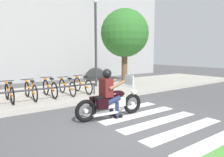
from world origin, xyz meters
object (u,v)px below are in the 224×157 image
at_px(bike_rack, 45,89).
at_px(bicycle_4, 67,87).
at_px(bicycle_2, 31,90).
at_px(motorcycle, 111,102).
at_px(street_lamp, 96,35).
at_px(tree_near_rack, 125,33).
at_px(bicycle_5, 83,85).
at_px(rider, 109,90).
at_px(bicycle_3, 50,88).
at_px(bicycle_1, 9,93).

bearing_deg(bike_rack, bicycle_4, 26.75).
bearing_deg(bicycle_2, motorcycle, -66.71).
bearing_deg(street_lamp, bicycle_4, -150.67).
bearing_deg(street_lamp, motorcycle, -117.15).
bearing_deg(tree_near_rack, bicycle_5, -156.36).
height_order(rider, bicycle_5, rider).
relative_size(bike_rack, tree_near_rack, 0.95).
distance_m(bicycle_4, bicycle_5, 0.73).
xyz_separation_m(bike_rack, tree_near_rack, (5.58, 2.19, 2.48)).
relative_size(bicycle_4, tree_near_rack, 0.37).
bearing_deg(motorcycle, bicycle_4, 88.56).
height_order(rider, bicycle_2, rider).
height_order(bicycle_3, bicycle_5, bicycle_3).
relative_size(bicycle_2, bicycle_4, 1.02).
bearing_deg(bicycle_4, street_lamp, 29.33).
xyz_separation_m(bicycle_5, tree_near_rack, (3.74, 1.64, 2.55)).
bearing_deg(rider, bicycle_3, 100.16).
height_order(rider, bicycle_4, rider).
bearing_deg(bicycle_2, bicycle_5, -0.01).
relative_size(motorcycle, bicycle_3, 1.37).
bearing_deg(rider, street_lamp, 62.02).
bearing_deg(bicycle_5, bike_rack, -163.19).
height_order(bicycle_2, tree_near_rack, tree_near_rack).
bearing_deg(tree_near_rack, rider, -133.72).
xyz_separation_m(rider, bike_rack, (-0.94, 2.66, -0.25)).
height_order(rider, bicycle_1, rider).
relative_size(rider, street_lamp, 0.31).
xyz_separation_m(motorcycle, bicycle_4, (0.08, 3.22, 0.03)).
height_order(rider, bicycle_3, rider).
xyz_separation_m(motorcycle, rider, (-0.08, 0.01, 0.37)).
distance_m(bicycle_5, tree_near_rack, 4.82).
relative_size(motorcycle, bike_rack, 0.52).
xyz_separation_m(bicycle_1, bike_rack, (1.10, -0.55, 0.08)).
relative_size(bicycle_5, tree_near_rack, 0.37).
xyz_separation_m(bicycle_1, bicycle_2, (0.73, 0.00, 0.00)).
bearing_deg(street_lamp, bike_rack, -151.52).
distance_m(motorcycle, bicycle_5, 3.32).
xyz_separation_m(motorcycle, street_lamp, (2.29, 4.46, 2.34)).
height_order(rider, street_lamp, street_lamp).
relative_size(bicycle_3, street_lamp, 0.35).
xyz_separation_m(bicycle_1, bicycle_5, (2.94, -0.00, 0.01)).
xyz_separation_m(motorcycle, bicycle_3, (-0.65, 3.22, 0.05)).
height_order(bicycle_5, tree_near_rack, tree_near_rack).
relative_size(bicycle_2, street_lamp, 0.36).
height_order(bicycle_2, bicycle_3, bicycle_3).
distance_m(bike_rack, street_lamp, 4.37).
distance_m(motorcycle, rider, 0.37).
distance_m(bicycle_1, tree_near_rack, 7.34).
bearing_deg(bicycle_1, bike_rack, -26.74).
bearing_deg(bicycle_2, bicycle_3, -0.09).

